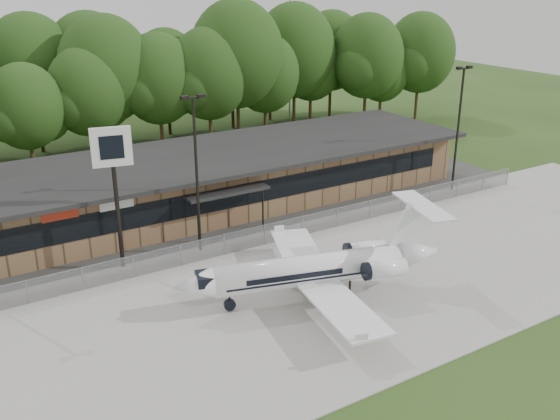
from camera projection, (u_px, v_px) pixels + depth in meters
ground at (439, 350)px, 30.16m from camera, size 160.00×160.00×0.00m
apron at (340, 283)px, 36.50m from camera, size 64.00×18.00×0.08m
parking_lot at (245, 221)px, 45.63m from camera, size 50.00×9.00×0.06m
terminal at (217, 177)px, 48.39m from camera, size 41.00×11.65×4.30m
fence at (278, 232)px, 41.79m from camera, size 46.00×0.04×1.52m
treeline at (133, 77)px, 60.83m from camera, size 72.00×12.00×15.00m
radio_mast at (290, 13)px, 74.60m from camera, size 0.20×0.20×25.00m
light_pole_mid at (196, 163)px, 38.67m from camera, size 1.55×0.30×10.23m
light_pole_right at (459, 120)px, 49.95m from camera, size 1.55×0.30×10.23m
business_jet at (319, 270)px, 34.16m from camera, size 15.13×13.59×5.13m
pole_sign at (113, 162)px, 36.11m from camera, size 2.32×0.74×8.86m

